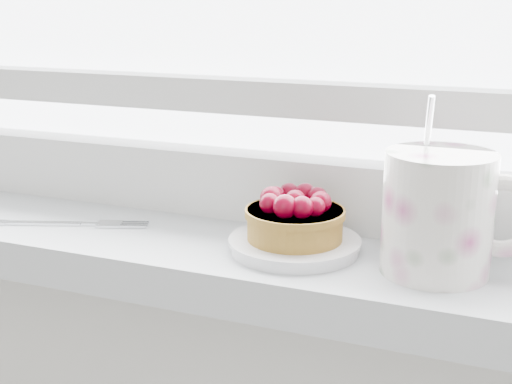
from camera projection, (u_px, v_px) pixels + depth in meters
The scene contains 4 objects.
saucer at pixel (295, 245), 0.67m from camera, with size 0.12×0.12×0.01m, color white.
raspberry_tart at pixel (295, 217), 0.66m from camera, with size 0.09×0.09×0.05m.
floral_mug at pixel (442, 211), 0.60m from camera, with size 0.14×0.10×0.15m.
fork at pixel (68, 223), 0.74m from camera, with size 0.16×0.07×0.00m.
Camera 1 is at (0.22, 1.29, 1.17)m, focal length 50.00 mm.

